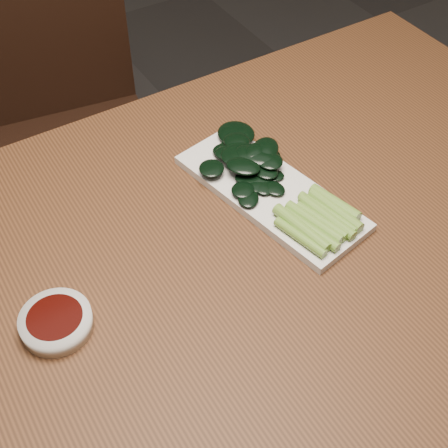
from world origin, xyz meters
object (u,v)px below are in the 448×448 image
chair_far (66,123)px  serving_plate (270,192)px  sauce_bowl (56,322)px  gai_lan (270,176)px  table (217,282)px

chair_far → serving_plate: bearing=-70.7°
serving_plate → sauce_bowl: bearing=-171.3°
chair_far → sauce_bowl: (-0.26, -0.74, 0.28)m
chair_far → sauce_bowl: bearing=-100.1°
serving_plate → gai_lan: size_ratio=1.03×
serving_plate → gai_lan: gai_lan is taller
gai_lan → serving_plate: bearing=-121.7°
table → chair_far: bearing=89.1°
gai_lan → sauce_bowl: bearing=-169.3°
table → gai_lan: size_ratio=4.19×
sauce_bowl → serving_plate: (0.38, 0.06, -0.01)m
table → sauce_bowl: sauce_bowl is taller
sauce_bowl → gai_lan: gai_lan is taller
sauce_bowl → gai_lan: 0.40m
gai_lan → table: bearing=-153.1°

